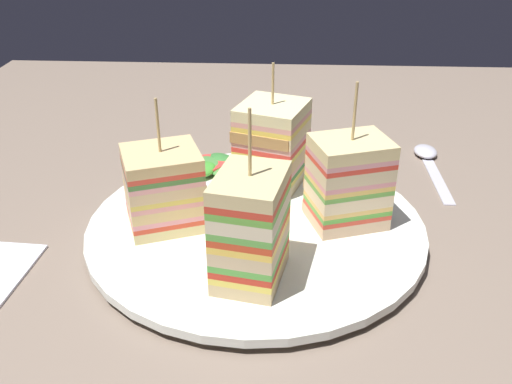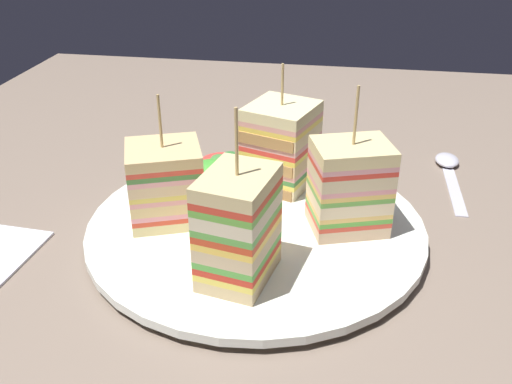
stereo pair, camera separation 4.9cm
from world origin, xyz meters
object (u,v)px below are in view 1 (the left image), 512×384
at_px(sandwich_wedge_2, 245,228).
at_px(sandwich_wedge_1, 164,188).
at_px(sandwich_wedge_3, 348,182).
at_px(plate, 256,227).
at_px(spoon, 428,158).
at_px(sandwich_wedge_0, 272,144).

bearing_deg(sandwich_wedge_2, sandwich_wedge_1, 56.96).
bearing_deg(sandwich_wedge_3, plate, -14.75).
relative_size(sandwich_wedge_3, spoon, 0.94).
bearing_deg(sandwich_wedge_3, spoon, -142.81).
relative_size(plate, sandwich_wedge_2, 2.19).
xyz_separation_m(sandwich_wedge_0, sandwich_wedge_3, (-0.07, -0.07, -0.00)).
xyz_separation_m(sandwich_wedge_1, sandwich_wedge_3, (0.01, -0.16, 0.00)).
bearing_deg(sandwich_wedge_0, spoon, 134.90).
distance_m(plate, sandwich_wedge_1, 0.09).
xyz_separation_m(sandwich_wedge_0, sandwich_wedge_2, (-0.16, 0.02, 0.00)).
distance_m(sandwich_wedge_0, sandwich_wedge_1, 0.12).
relative_size(sandwich_wedge_0, sandwich_wedge_3, 0.95).
bearing_deg(plate, sandwich_wedge_2, 176.98).
bearing_deg(plate, spoon, -48.94).
relative_size(sandwich_wedge_2, sandwich_wedge_3, 1.06).
xyz_separation_m(sandwich_wedge_2, spoon, (0.24, -0.19, -0.05)).
xyz_separation_m(plate, sandwich_wedge_0, (0.08, -0.01, 0.05)).
xyz_separation_m(sandwich_wedge_0, spoon, (0.09, -0.18, -0.05)).
distance_m(sandwich_wedge_0, spoon, 0.20).
height_order(plate, sandwich_wedge_0, sandwich_wedge_0).
bearing_deg(spoon, sandwich_wedge_2, 141.70).
bearing_deg(sandwich_wedge_0, sandwich_wedge_1, -28.03).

